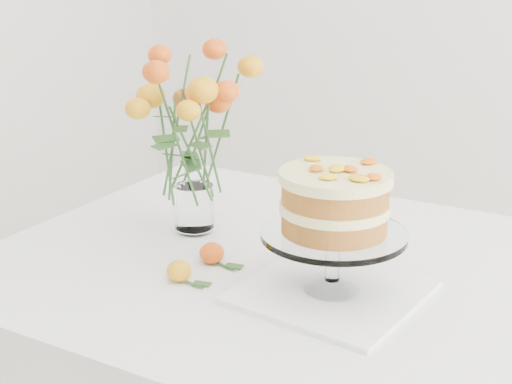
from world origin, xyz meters
TOP-DOWN VIEW (x-y plane):
  - table at (0.00, 0.00)m, footprint 1.43×0.93m
  - napkin at (-0.01, -0.10)m, footprint 0.32×0.32m
  - cake_stand at (-0.01, -0.10)m, footprint 0.25×0.25m
  - rose_vase at (-0.39, 0.03)m, footprint 0.30×0.30m
  - loose_rose_near at (-0.28, -0.18)m, footprint 0.08×0.05m
  - loose_rose_far at (-0.27, -0.09)m, footprint 0.08×0.05m
  - stray_petal_a at (-0.12, -0.10)m, footprint 0.03×0.02m
  - stray_petal_b at (-0.02, -0.14)m, footprint 0.03×0.02m
  - stray_petal_c at (0.02, -0.18)m, footprint 0.03×0.02m

SIDE VIEW (x-z plane):
  - table at x=0.00m, z-range 0.30..1.05m
  - stray_petal_a at x=-0.12m, z-range 0.76..0.76m
  - stray_petal_b at x=-0.02m, z-range 0.76..0.76m
  - stray_petal_c at x=0.02m, z-range 0.76..0.76m
  - napkin at x=-0.01m, z-range 0.76..0.77m
  - loose_rose_near at x=-0.28m, z-range 0.76..0.79m
  - loose_rose_far at x=-0.27m, z-range 0.76..0.80m
  - cake_stand at x=-0.01m, z-range 0.80..1.03m
  - rose_vase at x=-0.39m, z-range 0.79..1.21m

